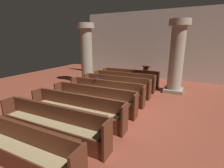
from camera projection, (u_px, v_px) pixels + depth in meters
ground_plane at (118, 109)px, 6.30m from camera, size 19.20×19.20×0.00m
back_wall at (154, 46)px, 11.03m from camera, size 10.00×0.16×4.50m
pew_row_0 at (130, 77)px, 9.77m from camera, size 3.40×0.46×0.89m
pew_row_1 at (124, 80)px, 8.86m from camera, size 3.40×0.46×0.89m
pew_row_2 at (116, 85)px, 7.95m from camera, size 3.40×0.47×0.89m
pew_row_3 at (106, 91)px, 7.04m from camera, size 3.40×0.46×0.89m
pew_row_4 at (93, 98)px, 6.13m from camera, size 3.40×0.46×0.89m
pew_row_5 at (76, 108)px, 5.22m from camera, size 3.40×0.47×0.89m
pew_row_6 at (52, 122)px, 4.31m from camera, size 3.40×0.46×0.89m
pew_row_7 at (14, 144)px, 3.40m from camera, size 3.40×0.46×0.89m
pillar_aisle_side at (177, 56)px, 7.97m from camera, size 0.99×0.99×3.54m
pillar_far_side at (87, 53)px, 9.72m from camera, size 0.99×0.99×3.54m
lectern at (146, 75)px, 10.28m from camera, size 0.48×0.45×1.08m
hymn_book at (96, 79)px, 7.33m from camera, size 0.13×0.22×0.03m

